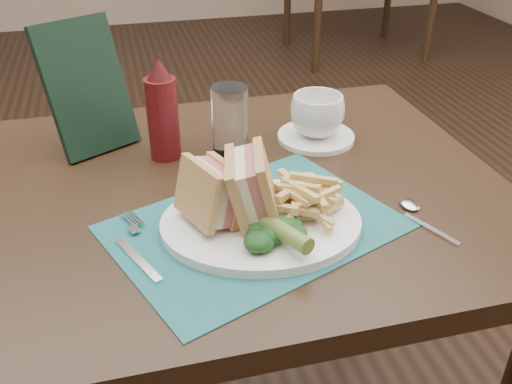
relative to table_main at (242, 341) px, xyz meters
The scene contains 17 objects.
floor 0.62m from the table_main, 90.00° to the left, with size 7.00×7.00×0.00m, color black.
wall_back 4.02m from the table_main, 90.00° to the left, with size 6.00×6.00×0.00m, color tan.
table_main is the anchor object (origin of this frame).
placemat 0.40m from the table_main, 93.21° to the right, with size 0.41×0.29×0.00m, color #1B5757.
plate 0.41m from the table_main, 89.47° to the right, with size 0.30×0.24×0.01m, color white, non-canonical shape.
sandwich_half_a 0.47m from the table_main, 124.24° to the right, with size 0.06×0.10×0.09m, color tan, non-canonical shape.
sandwich_half_b 0.46m from the table_main, 103.39° to the right, with size 0.06×0.11×0.10m, color tan, non-canonical shape.
kale_garnish 0.45m from the table_main, 88.75° to the right, with size 0.11×0.08×0.03m, color #143715, non-canonical shape.
pickle_spear 0.46m from the table_main, 87.17° to the right, with size 0.02×0.02×0.12m, color #4D6727.
fries_pile 0.45m from the table_main, 62.64° to the right, with size 0.18×0.20×0.06m, color tan, non-canonical shape.
fork 0.45m from the table_main, 141.84° to the right, with size 0.03×0.17×0.01m, color silver, non-canonical shape.
spoon 0.49m from the table_main, 36.35° to the right, with size 0.03×0.15×0.01m, color silver, non-canonical shape.
saucer 0.44m from the table_main, 35.18° to the left, with size 0.15×0.15×0.01m, color white.
coffee_cup 0.48m from the table_main, 35.18° to the left, with size 0.10×0.10×0.08m, color white.
drinking_glass 0.45m from the table_main, 85.04° to the left, with size 0.07×0.07×0.13m, color white.
ketchup_bottle 0.50m from the table_main, 129.83° to the left, with size 0.06×0.06×0.19m, color #4E0D10, non-canonical shape.
check_presenter 0.58m from the table_main, 138.61° to the left, with size 0.15×0.02×0.24m, color black.
Camera 1 is at (-0.18, -1.32, 1.24)m, focal length 40.00 mm.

